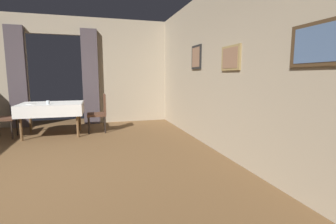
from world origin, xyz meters
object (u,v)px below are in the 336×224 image
Objects in this scene: dining_table_mid at (52,107)px; glass_mid_b at (48,102)px; chair_mid_right at (100,111)px; plate_mid_a at (31,104)px.

dining_table_mid is 0.30m from glass_mid_b.
dining_table_mid is at bearing 83.01° from glass_mid_b.
plate_mid_a is (-1.47, -0.15, 0.24)m from chair_mid_right.
glass_mid_b reaches higher than plate_mid_a.
chair_mid_right reaches higher than dining_table_mid.
chair_mid_right is at bearing 5.72° from plate_mid_a.
plate_mid_a is at bearing -162.35° from dining_table_mid.
glass_mid_b is at bearing -21.21° from plate_mid_a.
plate_mid_a is at bearing 158.79° from glass_mid_b.
glass_mid_b is at bearing -96.99° from dining_table_mid.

